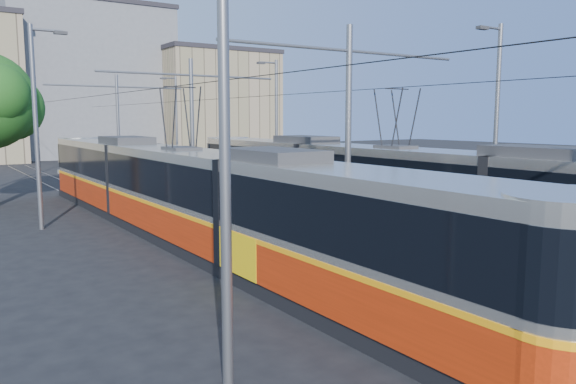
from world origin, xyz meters
TOP-DOWN VIEW (x-y plane):
  - platform at (0.00, 17.00)m, footprint 4.00×50.00m
  - tactile_strip_left at (-1.45, 17.00)m, footprint 0.70×50.00m
  - tactile_strip_right at (1.45, 17.00)m, footprint 0.70×50.00m
  - rails at (0.00, 17.00)m, footprint 8.71×70.00m
  - tram_left at (-3.60, 12.91)m, footprint 2.43×30.86m
  - tram_right at (3.60, 9.53)m, footprint 2.43×29.14m
  - catenary at (0.00, 14.15)m, footprint 9.20×70.00m
  - street_lamps at (-0.00, 21.00)m, footprint 15.18×38.22m
  - shelter at (0.99, 13.68)m, footprint 0.75×1.13m
  - building_centre at (6.00, 64.00)m, footprint 18.36×14.28m
  - building_right at (20.00, 58.00)m, footprint 14.28×10.20m

SIDE VIEW (x-z plane):
  - rails at x=0.00m, z-range 0.00..0.03m
  - platform at x=0.00m, z-range 0.00..0.30m
  - tactile_strip_left at x=-1.45m, z-range 0.30..0.31m
  - tactile_strip_right at x=1.45m, z-range 0.30..0.31m
  - shelter at x=0.99m, z-range 0.36..2.73m
  - tram_left at x=-3.60m, z-range -1.04..4.46m
  - tram_right at x=3.60m, z-range -0.89..4.61m
  - street_lamps at x=0.00m, z-range 0.18..8.18m
  - catenary at x=0.00m, z-range 1.02..8.02m
  - building_right at x=20.00m, z-range 0.01..12.78m
  - building_centre at x=6.00m, z-range 0.01..17.47m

